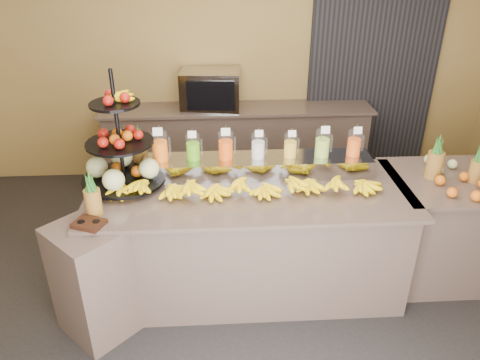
{
  "coord_description": "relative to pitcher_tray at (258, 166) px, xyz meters",
  "views": [
    {
      "loc": [
        -0.26,
        -2.84,
        2.69
      ],
      "look_at": [
        -0.08,
        0.3,
        1.03
      ],
      "focal_mm": 35.0,
      "sensor_mm": 36.0,
      "label": 1
    }
  ],
  "objects": [
    {
      "name": "ground",
      "position": [
        -0.09,
        -0.58,
        -1.01
      ],
      "size": [
        6.0,
        6.0,
        0.0
      ],
      "primitive_type": "plane",
      "color": "black",
      "rests_on": "ground"
    },
    {
      "name": "room_envelope",
      "position": [
        0.1,
        0.21,
        0.87
      ],
      "size": [
        6.04,
        5.02,
        2.82
      ],
      "color": "olive",
      "rests_on": "ground"
    },
    {
      "name": "buffet_counter",
      "position": [
        -0.2,
        -0.32,
        -0.54
      ],
      "size": [
        2.75,
        1.25,
        0.93
      ],
      "color": "gray",
      "rests_on": "ground"
    },
    {
      "name": "right_counter",
      "position": [
        1.61,
        -0.18,
        -0.54
      ],
      "size": [
        1.08,
        0.88,
        0.93
      ],
      "color": "gray",
      "rests_on": "ground"
    },
    {
      "name": "back_ledge",
      "position": [
        -0.09,
        1.67,
        -0.54
      ],
      "size": [
        3.1,
        0.55,
        0.93
      ],
      "color": "gray",
      "rests_on": "ground"
    },
    {
      "name": "pitcher_tray",
      "position": [
        0.0,
        0.0,
        0.0
      ],
      "size": [
        1.85,
        0.3,
        0.15
      ],
      "primitive_type": "cube",
      "color": "gray",
      "rests_on": "buffet_counter"
    },
    {
      "name": "juice_pitcher_orange_a",
      "position": [
        -0.78,
        -0.0,
        0.18
      ],
      "size": [
        0.13,
        0.13,
        0.31
      ],
      "color": "silver",
      "rests_on": "pitcher_tray"
    },
    {
      "name": "juice_pitcher_green",
      "position": [
        -0.52,
        -0.0,
        0.17
      ],
      "size": [
        0.11,
        0.12,
        0.27
      ],
      "color": "silver",
      "rests_on": "pitcher_tray"
    },
    {
      "name": "juice_pitcher_orange_b",
      "position": [
        -0.26,
        -0.0,
        0.17
      ],
      "size": [
        0.12,
        0.13,
        0.29
      ],
      "color": "silver",
      "rests_on": "pitcher_tray"
    },
    {
      "name": "juice_pitcher_milk",
      "position": [
        -0.0,
        -0.0,
        0.17
      ],
      "size": [
        0.11,
        0.11,
        0.27
      ],
      "color": "silver",
      "rests_on": "pitcher_tray"
    },
    {
      "name": "juice_pitcher_lemon",
      "position": [
        0.26,
        -0.0,
        0.16
      ],
      "size": [
        0.11,
        0.11,
        0.26
      ],
      "color": "silver",
      "rests_on": "pitcher_tray"
    },
    {
      "name": "juice_pitcher_lime",
      "position": [
        0.52,
        -0.0,
        0.17
      ],
      "size": [
        0.12,
        0.12,
        0.29
      ],
      "color": "silver",
      "rests_on": "pitcher_tray"
    },
    {
      "name": "juice_pitcher_orange_c",
      "position": [
        0.78,
        -0.0,
        0.17
      ],
      "size": [
        0.11,
        0.12,
        0.28
      ],
      "color": "silver",
      "rests_on": "pitcher_tray"
    },
    {
      "name": "banana_heap",
      "position": [
        -0.15,
        -0.29,
        0.0
      ],
      "size": [
        2.06,
        0.19,
        0.17
      ],
      "color": "yellow",
      "rests_on": "buffet_counter"
    },
    {
      "name": "fruit_stand",
      "position": [
        -1.02,
        -0.12,
        0.16
      ],
      "size": [
        0.84,
        0.84,
        0.92
      ],
      "rotation": [
        0.0,
        0.0,
        -0.34
      ],
      "color": "black",
      "rests_on": "buffet_counter"
    },
    {
      "name": "condiment_caddy",
      "position": [
        -1.21,
        -0.7,
        -0.06
      ],
      "size": [
        0.24,
        0.22,
        0.03
      ],
      "primitive_type": "cube",
      "rotation": [
        0.0,
        0.0,
        -0.4
      ],
      "color": "black",
      "rests_on": "buffet_counter"
    },
    {
      "name": "pineapple_left_a",
      "position": [
        -1.2,
        -0.55,
        0.05
      ],
      "size": [
        0.11,
        0.11,
        0.35
      ],
      "rotation": [
        0.0,
        0.0,
        0.05
      ],
      "color": "brown",
      "rests_on": "buffet_counter"
    },
    {
      "name": "pineapple_left_b",
      "position": [
        -0.97,
        0.19,
        0.07
      ],
      "size": [
        0.12,
        0.12,
        0.39
      ],
      "rotation": [
        0.0,
        0.0,
        0.2
      ],
      "color": "brown",
      "rests_on": "buffet_counter"
    },
    {
      "name": "right_fruit_pile",
      "position": [
        1.55,
        -0.28,
        -0.0
      ],
      "size": [
        0.42,
        0.4,
        0.22
      ],
      "color": "brown",
      "rests_on": "right_counter"
    },
    {
      "name": "oven_warmer",
      "position": [
        -0.38,
        1.67,
        0.14
      ],
      "size": [
        0.68,
        0.5,
        0.43
      ],
      "primitive_type": "cube",
      "rotation": [
        0.0,
        0.0,
        -0.08
      ],
      "color": "gray",
      "rests_on": "back_ledge"
    }
  ]
}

